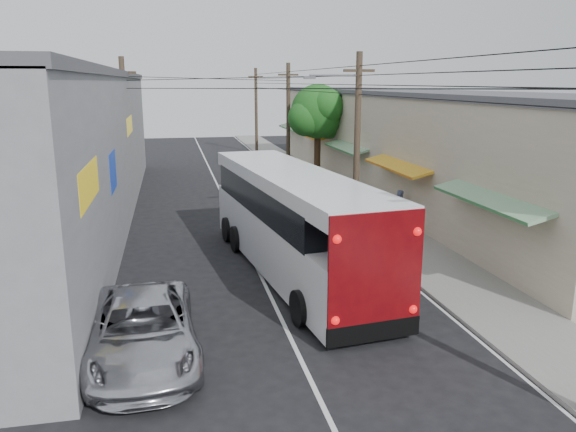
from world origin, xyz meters
The scene contains 13 objects.
ground centered at (0.00, 0.00, 0.00)m, with size 120.00×120.00×0.00m, color black.
sidewalk centered at (6.50, 20.00, 0.06)m, with size 3.00×80.00×0.12m, color slate.
building_right centered at (10.99, 22.00, 3.15)m, with size 7.09×40.00×6.25m.
building_left centered at (-8.50, 18.00, 3.65)m, with size 7.20×36.00×7.25m.
utility_poles centered at (3.13, 20.33, 4.13)m, with size 11.80×45.28×8.00m.
street_tree centered at (6.87, 26.02, 4.67)m, with size 4.40×4.00×6.60m.
coach_bus centered at (1.19, 8.16, 1.91)m, with size 4.20×12.99×3.68m.
jeepney centered at (-3.80, 2.38, 0.78)m, with size 2.59×5.63×1.56m, color silver.
parked_suv centered at (4.60, 18.00, 0.85)m, with size 2.37×5.83×1.69m, color #919298.
parked_car_mid centered at (3.92, 20.96, 0.66)m, with size 1.57×3.90×1.33m, color black.
parked_car_far centered at (3.80, 31.38, 0.65)m, with size 1.38×3.97×1.31m, color black.
pedestrian_near centered at (6.80, 11.47, 0.94)m, with size 0.60×0.39×1.65m, color pink.
pedestrian_far centered at (7.60, 13.64, 0.93)m, with size 0.79×0.61×1.62m, color #91A2D3.
Camera 1 is at (-2.90, -10.85, 6.73)m, focal length 35.00 mm.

